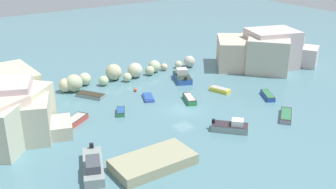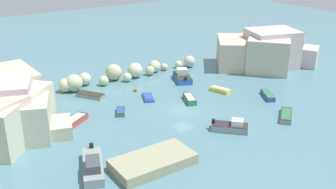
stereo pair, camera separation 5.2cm
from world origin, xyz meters
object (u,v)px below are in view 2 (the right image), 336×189
at_px(moored_boat_3, 91,95).
at_px(moored_boat_4, 231,127).
at_px(moored_boat_8, 74,121).
at_px(moored_boat_6, 121,111).
at_px(moored_boat_7, 268,95).
at_px(moored_boat_1, 182,76).
at_px(moored_boat_0, 148,97).
at_px(moored_boat_5, 286,115).
at_px(moored_boat_2, 93,166).
at_px(stone_dock, 153,162).
at_px(moored_boat_10, 220,90).
at_px(channel_buoy, 135,90).
at_px(moored_boat_9, 190,99).

height_order(moored_boat_3, moored_boat_4, moored_boat_4).
xyz_separation_m(moored_boat_4, moored_boat_8, (-14.76, 12.42, -0.18)).
relative_size(moored_boat_3, moored_boat_6, 1.59).
distance_m(moored_boat_7, moored_boat_8, 27.39).
bearing_deg(moored_boat_1, moored_boat_0, 136.68).
bearing_deg(moored_boat_5, moored_boat_2, 136.09).
height_order(moored_boat_4, moored_boat_7, moored_boat_4).
bearing_deg(moored_boat_7, moored_boat_6, 101.10).
bearing_deg(moored_boat_0, moored_boat_6, 134.64).
distance_m(stone_dock, moored_boat_10, 22.81).
xyz_separation_m(moored_boat_3, moored_boat_5, (17.80, -20.59, 0.04)).
height_order(moored_boat_0, moored_boat_1, moored_boat_1).
distance_m(moored_boat_2, moored_boat_10, 26.58).
bearing_deg(moored_boat_4, moored_boat_2, -136.40).
height_order(stone_dock, moored_boat_6, stone_dock).
xyz_separation_m(moored_boat_4, moored_boat_7, (11.56, 4.85, -0.21)).
distance_m(moored_boat_4, moored_boat_7, 12.53).
distance_m(stone_dock, moored_boat_2, 5.98).
bearing_deg(moored_boat_5, moored_boat_10, 55.69).
xyz_separation_m(channel_buoy, moored_boat_6, (-5.58, -5.82, 0.04)).
bearing_deg(moored_boat_10, moored_boat_6, 66.86).
height_order(moored_boat_5, moored_boat_10, moored_boat_10).
relative_size(moored_boat_4, moored_boat_9, 1.18).
xyz_separation_m(moored_boat_3, moored_boat_9, (10.82, -9.33, 0.11)).
xyz_separation_m(channel_buoy, moored_boat_1, (8.73, 0.07, 0.37)).
height_order(moored_boat_4, moored_boat_8, moored_boat_4).
relative_size(moored_boat_8, moored_boat_10, 1.32).
distance_m(stone_dock, moored_boat_1, 26.17).
xyz_separation_m(stone_dock, moored_boat_10, (19.39, 12.01, -0.26)).
distance_m(channel_buoy, moored_boat_1, 8.74).
bearing_deg(moored_boat_3, moored_boat_10, 29.44).
distance_m(moored_boat_1, moored_boat_6, 15.47).
xyz_separation_m(moored_boat_0, moored_boat_5, (11.29, -15.34, 0.09)).
relative_size(moored_boat_2, moored_boat_5, 1.54).
bearing_deg(channel_buoy, moored_boat_10, -34.59).
bearing_deg(moored_boat_10, moored_boat_3, 43.86).
relative_size(moored_boat_3, moored_boat_8, 1.01).
bearing_deg(moored_boat_1, channel_buoy, 114.54).
relative_size(moored_boat_4, moored_boat_8, 1.02).
height_order(moored_boat_3, moored_boat_5, moored_boat_5).
height_order(moored_boat_0, moored_boat_7, moored_boat_7).
height_order(moored_boat_0, moored_boat_2, moored_boat_2).
height_order(channel_buoy, moored_boat_7, moored_boat_7).
bearing_deg(stone_dock, moored_boat_8, 101.27).
height_order(moored_boat_1, moored_boat_4, moored_boat_1).
bearing_deg(channel_buoy, moored_boat_2, -130.84).
bearing_deg(moored_boat_7, channel_buoy, 78.89).
relative_size(channel_buoy, moored_boat_6, 0.19).
relative_size(moored_boat_0, moored_boat_9, 0.90).
xyz_separation_m(channel_buoy, moored_boat_2, (-14.41, -16.67, 0.40)).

